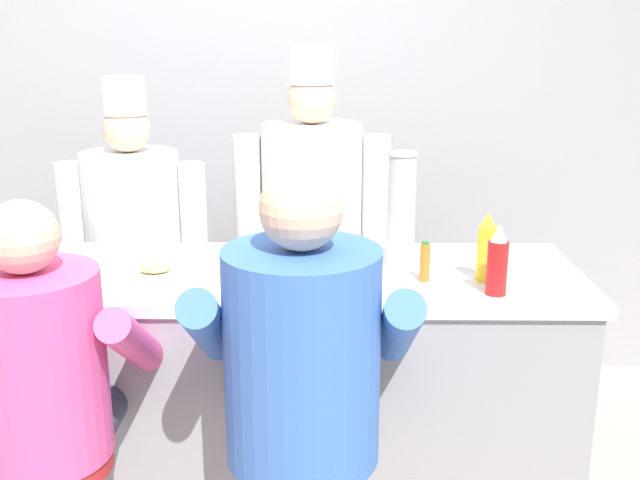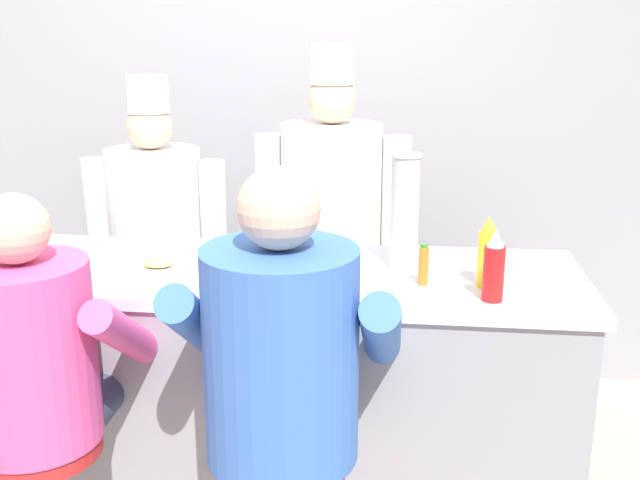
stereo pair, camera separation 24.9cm
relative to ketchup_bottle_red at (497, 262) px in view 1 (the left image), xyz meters
The scene contains 13 objects.
wall_back 1.94m from the ketchup_bottle_red, 120.21° to the left, with size 10.00×0.06×2.70m.
diner_counter 1.17m from the ketchup_bottle_red, 166.99° to the left, with size 2.63×0.69×1.03m.
ketchup_bottle_red is the anchor object (origin of this frame).
mustard_bottle_yellow 0.13m from the ketchup_bottle_red, 93.08° to the left, with size 0.06×0.06×0.23m.
hot_sauce_bottle_orange 0.24m from the ketchup_bottle_red, 149.29° to the left, with size 0.03×0.03×0.14m.
water_pitcher_clear 0.71m from the ketchup_bottle_red, behind, with size 0.15×0.13×0.21m.
breakfast_plate 1.12m from the ketchup_bottle_red, behind, with size 0.24×0.24×0.05m.
coffee_mug_white 0.52m from the ketchup_bottle_red, behind, with size 0.13×0.09×0.08m.
cup_stack_steel 0.41m from the ketchup_bottle_red, 133.10° to the left, with size 0.10×0.10×0.40m.
diner_seated_pink 1.38m from the ketchup_bottle_red, 165.74° to the right, with size 0.57×0.56×1.41m.
diner_seated_blue 0.71m from the ketchup_bottle_red, 150.97° to the right, with size 0.64×0.63×1.50m.
cook_in_whites_near 1.65m from the ketchup_bottle_red, 146.45° to the left, with size 0.64×0.41×1.64m.
cook_in_whites_far 1.20m from the ketchup_bottle_red, 120.06° to the left, with size 0.69×0.44×1.77m.
Camera 1 is at (0.44, -2.09, 1.83)m, focal length 42.00 mm.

